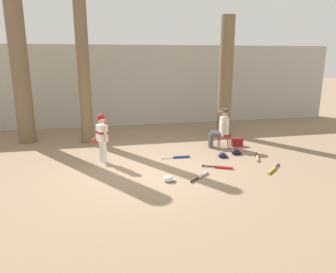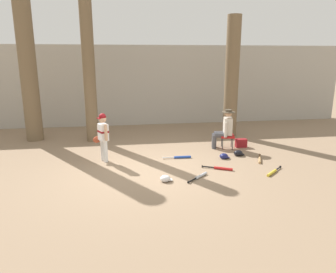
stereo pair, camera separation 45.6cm
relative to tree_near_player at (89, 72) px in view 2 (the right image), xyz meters
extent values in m
plane|color=#897056|center=(1.44, -3.22, -2.25)|extent=(60.00, 60.00, 0.00)
cube|color=#ADA89E|center=(1.44, 2.51, -0.65)|extent=(18.00, 0.36, 3.19)
cylinder|color=brown|center=(0.00, 0.00, 0.21)|extent=(0.40, 0.40, 4.92)
cone|color=brown|center=(0.00, 0.00, -2.25)|extent=(0.55, 0.55, 0.24)
cylinder|color=brown|center=(4.78, 0.04, -0.20)|extent=(0.48, 0.48, 4.09)
cone|color=brown|center=(4.78, 0.04, -2.25)|extent=(0.71, 0.71, 0.29)
cylinder|color=white|center=(0.51, -2.31, -1.96)|extent=(0.12, 0.12, 0.58)
cylinder|color=white|center=(0.43, -2.14, -1.96)|extent=(0.12, 0.12, 0.58)
cube|color=white|center=(0.47, -2.22, -1.45)|extent=(0.31, 0.36, 0.44)
cube|color=maroon|center=(0.47, -2.22, -1.43)|extent=(0.32, 0.37, 0.05)
sphere|color=tan|center=(0.47, -2.22, -1.10)|extent=(0.20, 0.20, 0.20)
sphere|color=maroon|center=(0.47, -2.22, -1.04)|extent=(0.19, 0.19, 0.19)
cube|color=maroon|center=(0.39, -2.26, -1.07)|extent=(0.15, 0.17, 0.02)
cylinder|color=tan|center=(0.55, -2.45, -1.41)|extent=(0.11, 0.11, 0.42)
cylinder|color=tan|center=(0.35, -2.05, -1.53)|extent=(0.11, 0.11, 0.40)
ellipsoid|color=#AD472D|center=(0.28, -2.06, -1.69)|extent=(0.25, 0.20, 0.18)
cube|color=red|center=(4.15, -1.54, -1.87)|extent=(0.48, 0.48, 0.06)
cylinder|color=#333338|center=(3.97, -1.65, -2.06)|extent=(0.02, 0.02, 0.38)
cylinder|color=#333338|center=(4.04, -1.36, -2.06)|extent=(0.02, 0.02, 0.38)
cylinder|color=#333338|center=(4.27, -1.72, -2.06)|extent=(0.02, 0.02, 0.38)
cylinder|color=#333338|center=(4.33, -1.42, -2.06)|extent=(0.02, 0.02, 0.38)
cylinder|color=#47474C|center=(3.74, -1.55, -2.04)|extent=(0.13, 0.13, 0.43)
cylinder|color=#47474C|center=(3.79, -1.35, -2.04)|extent=(0.13, 0.13, 0.43)
cylinder|color=#47474C|center=(3.94, -1.59, -1.82)|extent=(0.42, 0.24, 0.15)
cylinder|color=#47474C|center=(3.98, -1.40, -1.82)|extent=(0.42, 0.24, 0.15)
cube|color=beige|center=(4.15, -1.54, -1.56)|extent=(0.31, 0.40, 0.52)
cylinder|color=beige|center=(4.03, -1.73, -1.62)|extent=(0.11, 0.11, 0.46)
cylinder|color=beige|center=(4.12, -1.31, -1.62)|extent=(0.11, 0.11, 0.46)
sphere|color=tan|center=(4.15, -1.54, -1.16)|extent=(0.22, 0.22, 0.22)
cylinder|color=#4C4233|center=(4.15, -1.54, -1.13)|extent=(0.40, 0.40, 0.02)
cylinder|color=#4C4233|center=(4.15, -1.54, -1.09)|extent=(0.20, 0.20, 0.09)
cube|color=maroon|center=(4.62, -1.51, -2.12)|extent=(0.34, 0.18, 0.26)
cylinder|color=brown|center=(-1.94, 0.41, 0.47)|extent=(0.55, 0.55, 5.44)
cone|color=brown|center=(-1.94, 0.41, -2.25)|extent=(0.90, 0.90, 0.33)
cylinder|color=#B7BCC6|center=(2.75, -3.77, -2.22)|extent=(0.37, 0.35, 0.07)
cylinder|color=black|center=(2.48, -4.02, -2.22)|extent=(0.24, 0.22, 0.03)
cylinder|color=black|center=(2.37, -4.12, -2.22)|extent=(0.05, 0.05, 0.06)
cylinder|color=red|center=(3.42, -3.39, -2.22)|extent=(0.44, 0.27, 0.07)
cylinder|color=black|center=(3.08, -3.21, -2.22)|extent=(0.29, 0.17, 0.03)
cylinder|color=black|center=(2.94, -3.14, -2.22)|extent=(0.04, 0.06, 0.06)
cylinder|color=yellow|center=(4.48, -3.85, -2.22)|extent=(0.40, 0.36, 0.07)
cylinder|color=black|center=(4.77, -3.59, -2.22)|extent=(0.26, 0.23, 0.03)
cylinder|color=black|center=(4.89, -3.49, -2.22)|extent=(0.05, 0.05, 0.06)
cylinder|color=#2347AD|center=(2.60, -2.32, -2.22)|extent=(0.47, 0.08, 0.07)
cylinder|color=silver|center=(2.21, -2.31, -2.22)|extent=(0.31, 0.04, 0.03)
cylinder|color=silver|center=(2.05, -2.31, -2.22)|extent=(0.02, 0.06, 0.06)
cylinder|color=tan|center=(4.60, -2.92, -2.22)|extent=(0.24, 0.43, 0.07)
cylinder|color=brown|center=(4.75, -2.58, -2.22)|extent=(0.15, 0.28, 0.03)
cylinder|color=brown|center=(4.81, -2.45, -2.22)|extent=(0.06, 0.04, 0.06)
ellipsoid|color=black|center=(4.21, -2.33, -2.18)|extent=(0.25, 0.23, 0.17)
cube|color=black|center=(4.34, -2.33, -2.22)|extent=(0.10, 0.13, 0.02)
ellipsoid|color=navy|center=(3.72, -2.53, -2.18)|extent=(0.23, 0.21, 0.16)
cube|color=navy|center=(3.83, -2.53, -2.22)|extent=(0.09, 0.12, 0.02)
ellipsoid|color=silver|center=(1.88, -3.91, -2.18)|extent=(0.23, 0.21, 0.16)
cube|color=silver|center=(1.99, -3.91, -2.22)|extent=(0.09, 0.12, 0.02)
camera|label=1|loc=(0.48, -10.43, 0.49)|focal=33.74mm
camera|label=2|loc=(0.93, -10.51, 0.49)|focal=33.74mm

